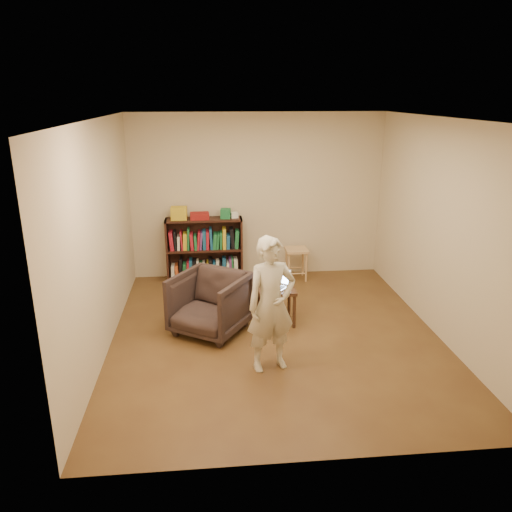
{
  "coord_description": "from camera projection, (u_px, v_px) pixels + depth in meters",
  "views": [
    {
      "loc": [
        -0.78,
        -5.54,
        2.86
      ],
      "look_at": [
        -0.21,
        0.35,
        0.93
      ],
      "focal_mm": 35.0,
      "sensor_mm": 36.0,
      "label": 1
    }
  ],
  "objects": [
    {
      "name": "wall_left",
      "position": [
        101.0,
        239.0,
        5.61
      ],
      "size": [
        0.0,
        4.5,
        4.5
      ],
      "primitive_type": "plane",
      "rotation": [
        1.57,
        0.0,
        1.57
      ],
      "color": "beige",
      "rests_on": "floor"
    },
    {
      "name": "wall_back",
      "position": [
        257.0,
        197.0,
        7.93
      ],
      "size": [
        4.0,
        0.0,
        4.0
      ],
      "primitive_type": "plane",
      "rotation": [
        1.57,
        0.0,
        0.0
      ],
      "color": "beige",
      "rests_on": "floor"
    },
    {
      "name": "ceiling",
      "position": [
        278.0,
        119.0,
        5.39
      ],
      "size": [
        4.5,
        4.5,
        0.0
      ],
      "primitive_type": "plane",
      "color": "silver",
      "rests_on": "wall_back"
    },
    {
      "name": "stool",
      "position": [
        296.0,
        255.0,
        7.96
      ],
      "size": [
        0.35,
        0.35,
        0.51
      ],
      "color": "tan",
      "rests_on": "floor"
    },
    {
      "name": "red_cloth",
      "position": [
        200.0,
        216.0,
        7.75
      ],
      "size": [
        0.3,
        0.23,
        0.1
      ],
      "primitive_type": "cube",
      "rotation": [
        0.0,
        0.0,
        0.05
      ],
      "color": "maroon",
      "rests_on": "bookshelf"
    },
    {
      "name": "side_table",
      "position": [
        276.0,
        293.0,
        6.45
      ],
      "size": [
        0.47,
        0.47,
        0.48
      ],
      "color": "black",
      "rests_on": "floor"
    },
    {
      "name": "box_white",
      "position": [
        234.0,
        215.0,
        7.82
      ],
      "size": [
        0.12,
        0.12,
        0.09
      ],
      "primitive_type": "cube",
      "rotation": [
        0.0,
        0.0,
        0.17
      ],
      "color": "white",
      "rests_on": "bookshelf"
    },
    {
      "name": "box_yellow",
      "position": [
        179.0,
        213.0,
        7.7
      ],
      "size": [
        0.25,
        0.18,
        0.2
      ],
      "primitive_type": "cube",
      "rotation": [
        0.0,
        0.0,
        -0.03
      ],
      "color": "gold",
      "rests_on": "bookshelf"
    },
    {
      "name": "wall_right",
      "position": [
        442.0,
        230.0,
        5.98
      ],
      "size": [
        0.0,
        4.5,
        4.5
      ],
      "primitive_type": "plane",
      "rotation": [
        1.57,
        0.0,
        -1.57
      ],
      "color": "beige",
      "rests_on": "floor"
    },
    {
      "name": "armchair",
      "position": [
        210.0,
        304.0,
        6.18
      ],
      "size": [
        1.14,
        1.14,
        0.76
      ],
      "primitive_type": "imported",
      "rotation": [
        0.0,
        0.0,
        -0.57
      ],
      "color": "#312621",
      "rests_on": "floor"
    },
    {
      "name": "floor",
      "position": [
        275.0,
        335.0,
        6.2
      ],
      "size": [
        4.5,
        4.5,
        0.0
      ],
      "primitive_type": "plane",
      "color": "#4F3119",
      "rests_on": "ground"
    },
    {
      "name": "box_green",
      "position": [
        226.0,
        213.0,
        7.79
      ],
      "size": [
        0.17,
        0.17,
        0.15
      ],
      "primitive_type": "cube",
      "rotation": [
        0.0,
        0.0,
        -0.14
      ],
      "color": "#1E703B",
      "rests_on": "bookshelf"
    },
    {
      "name": "laptop",
      "position": [
        277.0,
        282.0,
        6.44
      ],
      "size": [
        0.42,
        0.42,
        0.23
      ],
      "rotation": [
        0.0,
        0.0,
        -0.69
      ],
      "color": "silver",
      "rests_on": "side_table"
    },
    {
      "name": "bookshelf",
      "position": [
        205.0,
        253.0,
        7.97
      ],
      "size": [
        1.2,
        0.3,
        1.0
      ],
      "color": "black",
      "rests_on": "floor"
    },
    {
      "name": "person",
      "position": [
        271.0,
        305.0,
        5.25
      ],
      "size": [
        0.62,
        0.49,
        1.48
      ],
      "primitive_type": "imported",
      "rotation": [
        0.0,
        0.0,
        0.27
      ],
      "color": "beige",
      "rests_on": "floor"
    }
  ]
}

